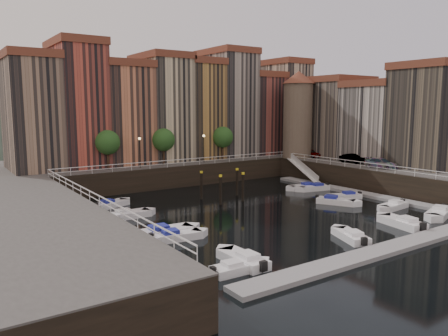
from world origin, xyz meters
TOP-DOWN VIEW (x-y plane):
  - ground at (0.00, 0.00)m, footprint 200.00×200.00m
  - quay_far at (0.00, 26.00)m, footprint 80.00×20.00m
  - quay_right at (28.00, -2.00)m, footprint 20.00×36.00m
  - dock_left at (-16.20, -1.00)m, footprint 2.00×28.00m
  - dock_right at (16.20, -1.00)m, footprint 2.00×28.00m
  - dock_near at (0.00, -17.00)m, footprint 30.00×2.00m
  - mountains at (1.72, 110.00)m, footprint 145.00×100.00m
  - far_terrace at (3.31, 23.50)m, footprint 48.70×10.30m
  - right_terrace at (26.50, 3.80)m, footprint 9.30×24.30m
  - corner_tower at (20.00, 14.50)m, footprint 5.20×5.20m
  - promenade_trees at (-1.33, 18.20)m, footprint 21.20×3.20m
  - street_lamps at (-1.00, 17.20)m, footprint 10.36×0.36m
  - railings at (0.00, 4.88)m, footprint 36.08×34.04m
  - gangway at (17.10, 10.00)m, footprint 2.78×8.32m
  - mooring_pilings at (0.03, 5.74)m, footprint 5.35×4.09m
  - boat_left_0 at (-12.51, -14.00)m, footprint 4.11×1.62m
  - boat_left_1 at (-12.56, -5.13)m, footprint 4.60×2.16m
  - boat_left_2 at (-12.89, -3.78)m, footprint 5.16×2.03m
  - boat_left_3 at (-13.08, 4.13)m, footprint 4.57×1.70m
  - boat_left_4 at (-12.85, 9.80)m, footprint 4.43×3.00m
  - boat_right_0 at (13.51, -13.32)m, footprint 5.01×3.10m
  - boat_right_1 at (12.76, -8.53)m, footprint 4.41×2.04m
  - boat_right_2 at (12.57, -1.96)m, footprint 4.26×2.77m
  - boat_right_3 at (13.42, 4.06)m, footprint 4.59×2.40m
  - boat_right_4 at (12.74, 5.28)m, footprint 4.47×2.33m
  - boat_near_0 at (-11.23, -13.03)m, footprint 1.74×4.68m
  - boat_near_2 at (-0.26, -13.50)m, footprint 2.92×4.40m
  - boat_near_3 at (7.05, -13.47)m, footprint 2.60×5.06m
  - car_a at (21.98, 13.11)m, footprint 2.20×4.13m
  - car_b at (21.25, 4.31)m, footprint 1.43×4.04m
  - car_c at (20.32, -1.20)m, footprint 2.20×4.67m
  - boat_extra_736 at (9.26, -3.23)m, footprint 3.50×4.53m

SIDE VIEW (x-z plane):
  - ground at x=0.00m, z-range 0.00..0.00m
  - dock_left at x=-16.20m, z-range 0.00..0.35m
  - dock_right at x=16.20m, z-range 0.00..0.35m
  - dock_near at x=0.00m, z-range 0.00..0.35m
  - boat_left_0 at x=-12.51m, z-range -0.15..0.79m
  - boat_right_2 at x=12.57m, z-range -0.16..0.80m
  - boat_right_1 at x=12.76m, z-range -0.16..0.83m
  - boat_near_2 at x=-0.26m, z-range -0.16..0.83m
  - boat_right_4 at x=12.74m, z-range -0.16..0.84m
  - boat_left_4 at x=-12.85m, z-range -0.16..0.84m
  - boat_right_3 at x=13.42m, z-range -0.17..0.86m
  - boat_left_1 at x=-12.56m, z-range -0.17..0.87m
  - boat_extra_736 at x=9.26m, z-range -0.17..0.87m
  - boat_left_3 at x=-13.08m, z-range -0.17..0.88m
  - boat_near_0 at x=-11.23m, z-range -0.18..0.90m
  - boat_right_0 at x=13.51m, z-range -0.18..0.94m
  - boat_near_3 at x=7.05m, z-range -0.19..0.95m
  - boat_left_2 at x=-12.89m, z-range -0.19..0.99m
  - quay_far at x=0.00m, z-range 0.00..3.00m
  - quay_right at x=28.00m, z-range 0.00..3.00m
  - mooring_pilings at x=0.03m, z-range -0.24..3.54m
  - gangway at x=17.10m, z-range 0.05..3.78m
  - car_c at x=20.32m, z-range 3.00..4.32m
  - car_b at x=21.25m, z-range 3.00..4.33m
  - car_a at x=21.98m, z-range 3.00..4.34m
  - railings at x=0.00m, z-range 3.53..4.05m
  - street_lamps at x=-1.00m, z-range 3.81..7.99m
  - promenade_trees at x=-1.33m, z-range 3.98..9.18m
  - mountains at x=1.72m, z-range -1.08..16.92m
  - right_terrace at x=26.50m, z-range 2.56..16.56m
  - corner_tower at x=20.00m, z-range 3.29..17.09m
  - far_terrace at x=3.31m, z-range 2.20..19.70m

